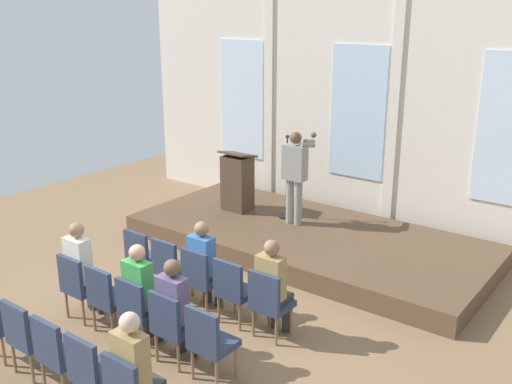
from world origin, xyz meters
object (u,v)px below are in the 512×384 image
Objects in this scene: audience_r1_c0 at (82,266)px; audience_r2_c4 at (135,368)px; audience_r0_c2 at (204,261)px; audience_r1_c3 at (176,305)px; mic_stand at (286,200)px; audience_r0_c4 at (273,283)px; chair_r2_c3 at (92,370)px; chair_r2_c1 at (27,333)px; chair_r2_c2 at (58,351)px; speaker at (295,171)px; lectern at (237,182)px; chair_r0_c2 at (200,276)px; chair_r0_c4 at (269,300)px; chair_r1_c2 at (138,309)px; chair_r1_c3 at (172,323)px; chair_r0_c0 at (142,255)px; chair_r0_c3 at (233,288)px; audience_r1_c2 at (142,290)px; chair_r1_c0 at (79,283)px; chair_r1_c4 at (209,340)px; chair_r1_c1 at (107,295)px; chair_r0_c1 at (170,265)px.

audience_r1_c0 reaches higher than audience_r2_c4.
audience_r1_c3 is (0.58, -1.15, 0.01)m from audience_r0_c2.
mic_stand reaches higher than audience_r0_c4.
chair_r2_c1 is at bearing 180.00° from chair_r2_c3.
chair_r2_c2 is (-0.58, -1.23, -0.20)m from audience_r1_c3.
speaker is 1.35m from lectern.
mic_stand is at bearing 102.45° from chair_r0_c2.
chair_r0_c4 is at bearing -62.15° from speaker.
audience_r0_c2 is 2.45m from chair_r2_c3.
chair_r0_c4 is at bearing -45.78° from lectern.
audience_r1_c3 is at bearing -61.37° from chair_r0_c2.
chair_r1_c2 and chair_r1_c3 have the same top height.
chair_r2_c2 is (0.69, -5.42, -0.14)m from mic_stand.
chair_r2_c2 is (-1.16, -2.29, 0.00)m from chair_r0_c4.
chair_r0_c3 is at bearing 0.00° from chair_r0_c0.
chair_r1_c2 is at bearing -116.90° from chair_r0_c3.
chair_r0_c3 is 1.08m from audience_r1_c3.
chair_r0_c2 is 1.00× the size of chair_r1_c2.
chair_r1_c3 is 1.23m from audience_r2_c4.
mic_stand is 5.65m from audience_r2_c4.
audience_r0_c2 is 1.15m from audience_r1_c2.
chair_r0_c0 is at bearing 137.46° from audience_r1_c2.
chair_r1_c0 is 1.00× the size of chair_r2_c2.
audience_r2_c4 is at bearing -43.57° from chair_r0_c0.
chair_r1_c4 is at bearing -44.58° from chair_r0_c2.
mic_stand is 1.65× the size of chair_r1_c0.
chair_r1_c3 is 0.22m from audience_r1_c3.
chair_r2_c2 is at bearing -82.74° from mic_stand.
chair_r2_c2 is (0.40, -5.24, -0.78)m from speaker.
chair_r2_c3 is (0.58, 0.00, 0.00)m from chair_r2_c2.
audience_r1_c0 is 2.14m from chair_r2_c3.
speaker is at bearing 95.64° from audience_r1_c2.
audience_r1_c3 is at bearing -73.13° from mic_stand.
chair_r1_c1 is at bearing 180.00° from chair_r1_c3.
chair_r2_c1 is (-0.58, -2.37, -0.20)m from audience_r0_c2.
audience_r2_c4 is (1.16, -2.21, 0.22)m from chair_r0_c2.
chair_r1_c0 is at bearing -96.30° from mic_stand.
chair_r2_c1 is at bearing -135.42° from chair_r1_c3.
chair_r0_c2 is at bearing 90.00° from chair_r2_c2.
audience_r1_c2 is at bearing -80.65° from mic_stand.
chair_r2_c3 is at bearing 0.00° from chair_r2_c1.
audience_r1_c0 is 1.01× the size of audience_r1_c2.
mic_stand is 3.64m from chair_r0_c4.
mic_stand is 4.27m from chair_r1_c1.
mic_stand is at bearing 109.13° from audience_r2_c4.
audience_r0_c2 is 0.99× the size of audience_r0_c4.
chair_r2_c2 is at bearing -75.77° from chair_r0_c1.
chair_r1_c2 is 1.16m from chair_r1_c4.
chair_r0_c4 is at bearing 0.00° from chair_r0_c3.
speaker is at bearing 97.87° from audience_r0_c2.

